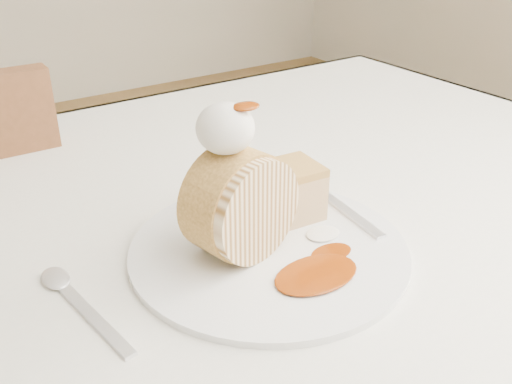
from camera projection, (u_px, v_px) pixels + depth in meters
table at (201, 268)px, 0.75m from camera, size 1.40×0.90×0.75m
plate at (269, 249)px, 0.62m from camera, size 0.33×0.33×0.01m
roulade_slice at (241, 205)px, 0.59m from camera, size 0.12×0.08×0.11m
cake_chunk at (289, 195)px, 0.67m from camera, size 0.07×0.07×0.06m
whipped_cream at (225, 128)px, 0.55m from camera, size 0.06×0.06×0.05m
caramel_drizzle at (245, 100)px, 0.54m from camera, size 0.03×0.02×0.01m
caramel_pool at (316, 274)px, 0.57m from camera, size 0.10×0.07×0.00m
fork at (348, 212)px, 0.68m from camera, size 0.05×0.18×0.00m
spoon at (95, 320)px, 0.52m from camera, size 0.04×0.16×0.00m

